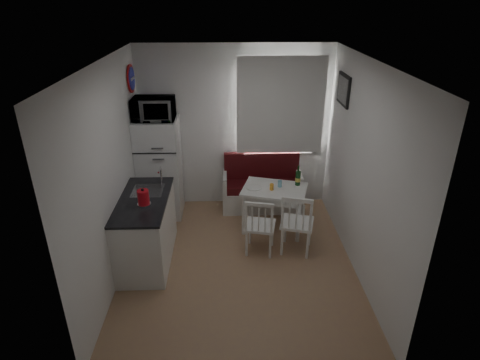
% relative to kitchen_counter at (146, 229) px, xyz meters
% --- Properties ---
extents(floor, '(3.00, 3.50, 0.02)m').
position_rel_kitchen_counter_xyz_m(floor, '(1.20, -0.16, -0.46)').
color(floor, tan).
rests_on(floor, ground).
extents(ceiling, '(3.00, 3.50, 0.02)m').
position_rel_kitchen_counter_xyz_m(ceiling, '(1.20, -0.16, 2.14)').
color(ceiling, white).
rests_on(ceiling, wall_back).
extents(wall_back, '(3.00, 0.02, 2.60)m').
position_rel_kitchen_counter_xyz_m(wall_back, '(1.20, 1.59, 0.84)').
color(wall_back, white).
rests_on(wall_back, floor).
extents(wall_front, '(3.00, 0.02, 2.60)m').
position_rel_kitchen_counter_xyz_m(wall_front, '(1.20, -1.91, 0.84)').
color(wall_front, white).
rests_on(wall_front, floor).
extents(wall_left, '(0.02, 3.50, 2.60)m').
position_rel_kitchen_counter_xyz_m(wall_left, '(-0.30, -0.16, 0.84)').
color(wall_left, white).
rests_on(wall_left, floor).
extents(wall_right, '(0.02, 3.50, 2.60)m').
position_rel_kitchen_counter_xyz_m(wall_right, '(2.70, -0.16, 0.84)').
color(wall_right, white).
rests_on(wall_right, floor).
extents(window, '(1.22, 0.06, 1.47)m').
position_rel_kitchen_counter_xyz_m(window, '(1.90, 1.56, 1.17)').
color(window, white).
rests_on(window, wall_back).
extents(curtain, '(1.35, 0.02, 1.50)m').
position_rel_kitchen_counter_xyz_m(curtain, '(1.90, 1.49, 1.22)').
color(curtain, white).
rests_on(curtain, wall_back).
extents(kitchen_counter, '(0.62, 1.32, 1.16)m').
position_rel_kitchen_counter_xyz_m(kitchen_counter, '(0.00, 0.00, 0.00)').
color(kitchen_counter, white).
rests_on(kitchen_counter, floor).
extents(wall_sign, '(0.03, 0.40, 0.40)m').
position_rel_kitchen_counter_xyz_m(wall_sign, '(-0.27, 1.29, 1.69)').
color(wall_sign, '#1B24A3').
rests_on(wall_sign, wall_left).
extents(picture_frame, '(0.04, 0.52, 0.42)m').
position_rel_kitchen_counter_xyz_m(picture_frame, '(2.67, 0.94, 1.59)').
color(picture_frame, black).
rests_on(picture_frame, wall_right).
extents(bench, '(1.28, 0.49, 0.91)m').
position_rel_kitchen_counter_xyz_m(bench, '(1.63, 1.35, -0.15)').
color(bench, white).
rests_on(bench, floor).
extents(dining_table, '(1.04, 0.86, 0.68)m').
position_rel_kitchen_counter_xyz_m(dining_table, '(1.75, 0.69, 0.15)').
color(dining_table, white).
rests_on(dining_table, floor).
extents(chair_left, '(0.46, 0.45, 0.45)m').
position_rel_kitchen_counter_xyz_m(chair_left, '(1.50, 0.04, 0.06)').
color(chair_left, white).
rests_on(chair_left, floor).
extents(chair_right, '(0.52, 0.51, 0.49)m').
position_rel_kitchen_counter_xyz_m(chair_right, '(2.00, 0.03, 0.10)').
color(chair_right, white).
rests_on(chair_right, floor).
extents(fridge, '(0.63, 0.63, 1.57)m').
position_rel_kitchen_counter_xyz_m(fridge, '(0.02, 1.24, 0.33)').
color(fridge, white).
rests_on(fridge, floor).
extents(microwave, '(0.59, 0.40, 0.33)m').
position_rel_kitchen_counter_xyz_m(microwave, '(0.02, 1.19, 1.28)').
color(microwave, white).
rests_on(microwave, fridge).
extents(kettle, '(0.17, 0.17, 0.22)m').
position_rel_kitchen_counter_xyz_m(kettle, '(0.05, -0.17, 0.56)').
color(kettle, red).
rests_on(kettle, kitchen_counter).
extents(wine_bottle, '(0.08, 0.08, 0.31)m').
position_rel_kitchen_counter_xyz_m(wine_bottle, '(2.10, 0.79, 0.38)').
color(wine_bottle, '#15421A').
rests_on(wine_bottle, dining_table).
extents(drinking_glass_orange, '(0.06, 0.06, 0.09)m').
position_rel_kitchen_counter_xyz_m(drinking_glass_orange, '(1.70, 0.64, 0.27)').
color(drinking_glass_orange, '#FDA52A').
rests_on(drinking_glass_orange, dining_table).
extents(drinking_glass_blue, '(0.06, 0.06, 0.10)m').
position_rel_kitchen_counter_xyz_m(drinking_glass_blue, '(1.83, 0.74, 0.27)').
color(drinking_glass_blue, '#7AB7D0').
rests_on(drinking_glass_blue, dining_table).
extents(plate, '(0.22, 0.22, 0.02)m').
position_rel_kitchen_counter_xyz_m(plate, '(1.45, 0.71, 0.23)').
color(plate, white).
rests_on(plate, dining_table).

